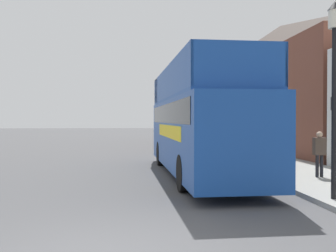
{
  "coord_description": "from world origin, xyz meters",
  "views": [
    {
      "loc": [
        0.42,
        -6.01,
        2.12
      ],
      "look_at": [
        1.69,
        6.9,
        1.91
      ],
      "focal_mm": 42.0,
      "sensor_mm": 36.0,
      "label": 1
    }
  ],
  "objects": [
    {
      "name": "pedestrian_third",
      "position": [
        6.94,
        6.9,
        1.09
      ],
      "size": [
        0.41,
        0.23,
        1.57
      ],
      "color": "#232328",
      "rests_on": "sidewalk"
    },
    {
      "name": "lamp_post_third",
      "position": [
        5.69,
        18.31,
        3.72
      ],
      "size": [
        0.35,
        0.35,
        5.26
      ],
      "color": "black",
      "rests_on": "sidewalk"
    },
    {
      "name": "lamp_post_second",
      "position": [
        5.69,
        10.82,
        3.7
      ],
      "size": [
        0.35,
        0.35,
        5.23
      ],
      "color": "black",
      "rests_on": "sidewalk"
    },
    {
      "name": "lamp_post_nearest",
      "position": [
        5.51,
        3.33,
        3.52
      ],
      "size": [
        0.35,
        0.35,
        4.92
      ],
      "color": "black",
      "rests_on": "sidewalk"
    },
    {
      "name": "brick_terrace_rear",
      "position": [
        11.93,
        23.12,
        4.65
      ],
      "size": [
        6.0,
        25.13,
        9.3
      ],
      "color": "brown",
      "rests_on": "ground_plane"
    },
    {
      "name": "sidewalk",
      "position": [
        7.0,
        18.0,
        0.07
      ],
      "size": [
        3.87,
        108.0,
        0.14
      ],
      "color": "#999993",
      "rests_on": "ground_plane"
    },
    {
      "name": "ground_plane",
      "position": [
        0.0,
        21.0,
        0.0
      ],
      "size": [
        144.0,
        144.0,
        0.0
      ],
      "primitive_type": "plane",
      "color": "#4C4C4F"
    },
    {
      "name": "parked_car_ahead_of_bus",
      "position": [
        3.98,
        17.65,
        0.68
      ],
      "size": [
        1.91,
        4.33,
        1.47
      ],
      "rotation": [
        0.0,
        0.0,
        0.06
      ],
      "color": "black",
      "rests_on": "ground_plane"
    },
    {
      "name": "tour_bus",
      "position": [
        3.04,
        8.76,
        1.85
      ],
      "size": [
        2.74,
        11.23,
        4.08
      ],
      "rotation": [
        0.0,
        0.0,
        0.02
      ],
      "color": "#19479E",
      "rests_on": "ground_plane"
    }
  ]
}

